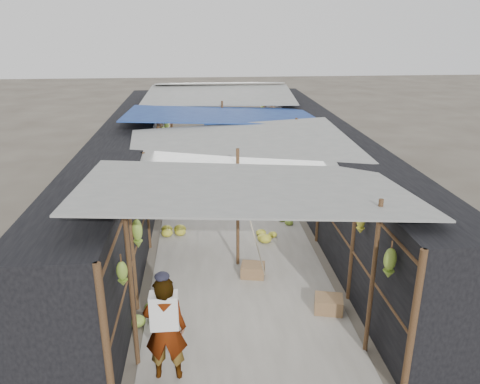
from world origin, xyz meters
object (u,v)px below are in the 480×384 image
object	(u,v)px
black_basin	(251,186)
shopper_blue	(211,162)
vendor_elderly	(165,329)
vendor_seated	(261,154)
crate_near	(253,271)

from	to	relation	value
black_basin	shopper_blue	size ratio (longest dim) A/B	0.32
vendor_elderly	shopper_blue	xyz separation A→B (m)	(0.90, 8.22, 0.06)
vendor_elderly	vendor_seated	world-z (taller)	vendor_elderly
crate_near	shopper_blue	bearing A→B (deg)	109.13
crate_near	vendor_seated	distance (m)	7.81
vendor_elderly	crate_near	bearing A→B (deg)	-117.30
vendor_seated	shopper_blue	bearing A→B (deg)	-55.65
vendor_elderly	shopper_blue	bearing A→B (deg)	-93.76
crate_near	vendor_seated	size ratio (longest dim) A/B	0.48
shopper_blue	vendor_seated	distance (m)	2.96
vendor_elderly	vendor_seated	size ratio (longest dim) A/B	1.70
black_basin	vendor_seated	size ratio (longest dim) A/B	0.58
shopper_blue	crate_near	bearing A→B (deg)	-103.24
vendor_elderly	vendor_seated	bearing A→B (deg)	-102.28
crate_near	black_basin	size ratio (longest dim) A/B	0.83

